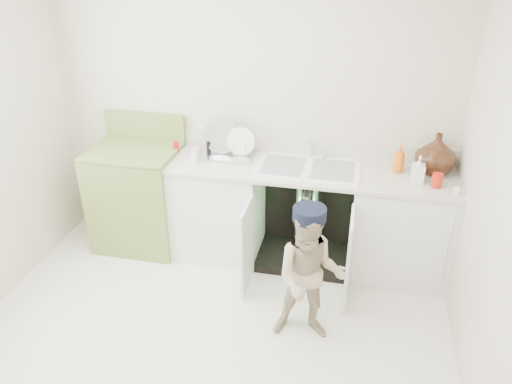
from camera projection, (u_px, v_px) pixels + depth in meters
ground at (205, 344)px, 3.59m from camera, size 3.50×3.50×0.00m
room_shell at (195, 190)px, 3.01m from camera, size 6.00×5.50×1.26m
counter_run at (309, 213)px, 4.30m from camera, size 2.44×1.02×1.23m
avocado_stove at (139, 195)px, 4.57m from camera, size 0.76×0.65×1.18m
repair_worker at (310, 275)px, 3.44m from camera, size 0.54×0.83×1.05m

